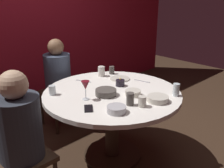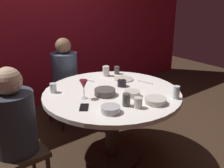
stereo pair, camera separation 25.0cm
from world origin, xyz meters
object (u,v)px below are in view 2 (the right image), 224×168
cup_by_right_diner (126,100)px  seated_diner_back (65,72)px  bowl_salad_center (132,94)px  bowl_serving_large (111,109)px  cup_center_front (53,88)px  cell_phone (84,107)px  bowl_small_white (105,92)px  wine_glass (84,85)px  cup_near_candle (106,71)px  candle_holder (122,83)px  dining_table (112,106)px  cup_beside_wine (176,92)px  seated_diner_left (14,122)px  cup_by_left_diner (138,103)px  cup_far_edge (117,70)px  bowl_sauce_side (156,101)px  dinner_plate (123,79)px

cup_by_right_diner → seated_diner_back: bearing=85.4°
bowl_salad_center → seated_diner_back: bearing=93.9°
bowl_serving_large → cup_center_front: bearing=103.7°
cell_phone → bowl_small_white: 0.33m
wine_glass → bowl_small_white: size_ratio=0.88×
cup_near_candle → candle_holder: bearing=-101.7°
dining_table → cup_beside_wine: bearing=-53.9°
seated_diner_left → seated_diner_back: size_ratio=1.03×
dining_table → bowl_small_white: 0.21m
seated_diner_left → cup_by_left_diner: 1.00m
cell_phone → cup_near_candle: bearing=78.2°
dining_table → cell_phone: bearing=-161.2°
candle_holder → cup_far_edge: 0.42m
seated_diner_left → cup_center_front: seated_diner_left is taller
cup_near_candle → cup_by_left_diner: (-0.30, -0.85, -0.01)m
bowl_sauce_side → cup_by_right_diner: (-0.23, 0.12, 0.03)m
bowl_sauce_side → cup_center_front: size_ratio=2.11×
dinner_plate → cup_by_right_diner: 0.68m
seated_diner_left → cup_far_edge: bearing=16.9°
dining_table → cup_by_left_diner: cup_by_left_diner is taller
seated_diner_back → cell_phone: bearing=-20.5°
bowl_sauce_side → cup_by_left_diner: (-0.18, 0.03, 0.02)m
wine_glass → cup_by_left_diner: bearing=-61.1°
seated_diner_back → cell_phone: seated_diner_back is taller
seated_diner_left → candle_holder: (1.13, 0.06, 0.05)m
wine_glass → cell_phone: 0.24m
cup_by_right_diner → cell_phone: bearing=148.4°
cup_by_left_diner → cup_center_front: cup_by_left_diner is taller
cup_by_left_diner → cup_by_right_diner: size_ratio=0.83×
seated_diner_back → cell_phone: (-0.41, -1.10, 0.04)m
seated_diner_left → cup_far_edge: seated_diner_left is taller
dining_table → cup_far_edge: cup_far_edge is taller
cup_near_candle → cup_center_front: (-0.71, -0.09, -0.01)m
wine_glass → candle_holder: bearing=3.3°
dining_table → cup_far_edge: 0.60m
candle_holder → cell_phone: bearing=-161.3°
seated_diner_back → cell_phone: size_ratio=8.05×
dining_table → seated_diner_left: 0.96m
cell_phone → cup_center_front: (-0.04, 0.48, 0.04)m
seated_diner_back → bowl_salad_center: (0.08, -1.16, 0.06)m
cell_phone → bowl_sauce_side: bowl_sauce_side is taller
cup_near_candle → cup_far_edge: 0.15m
seated_diner_back → cup_by_left_diner: 1.38m
bowl_small_white → cup_beside_wine: 0.66m
dinner_plate → cup_far_edge: size_ratio=2.43×
seated_diner_left → cup_by_left_diner: bearing=-24.9°
candle_holder → cup_by_right_diner: (-0.28, -0.39, 0.02)m
dining_table → seated_diner_left: (-0.96, 0.00, 0.13)m
wine_glass → cup_far_edge: size_ratio=1.97×
seated_diner_back → bowl_small_white: (-0.10, -0.98, 0.06)m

